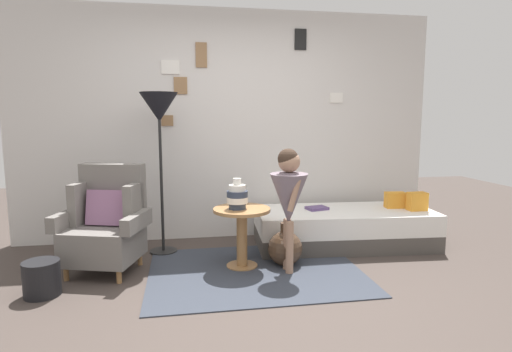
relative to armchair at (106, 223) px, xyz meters
The scene contains 14 objects.
ground_plane 1.65m from the armchair, 39.17° to the right, with size 12.00×12.00×0.00m, color #423833.
gallery_wall 1.78m from the armchair, 37.66° to the left, with size 4.80×0.12×2.60m.
rug 1.43m from the armchair, 12.44° to the right, with size 1.91×1.49×0.01m, color #333842.
armchair is the anchor object (origin of this frame).
daybed 2.46m from the armchair, ahead, with size 1.95×0.92×0.40m.
pillow_head 3.19m from the armchair, ahead, with size 0.20×0.12×0.20m, color orange.
pillow_mid 3.04m from the armchair, ahead, with size 0.22×0.12×0.17m, color orange.
side_table 1.24m from the armchair, ahead, with size 0.53×0.53×0.56m.
vase_striped 1.22m from the armchair, ahead, with size 0.19×0.19×0.28m.
floor_lamp 1.18m from the armchair, 41.90° to the left, with size 0.38×0.38×1.65m.
person_child 1.68m from the armchair, 11.91° to the right, with size 0.34×0.34×1.13m.
book_on_daybed 2.17m from the armchair, 10.38° to the left, with size 0.22×0.16×0.03m, color #594375.
demijohn_near 1.67m from the armchair, ahead, with size 0.33×0.33×0.41m.
magazine_basket 0.72m from the armchair, 129.70° to the right, with size 0.28×0.28×0.28m, color black.
Camera 1 is at (-0.52, -2.90, 1.40)m, focal length 29.41 mm.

